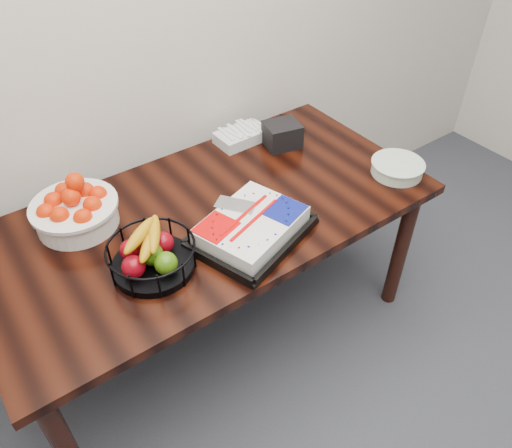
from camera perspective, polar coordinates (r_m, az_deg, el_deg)
table at (r=2.06m, az=-5.18°, el=-0.25°), size 1.80×0.90×0.75m
cake_tray at (r=1.85m, az=-0.55°, el=-0.41°), size 0.52×0.46×0.09m
tangerine_bowl at (r=1.99m, az=-20.10°, el=1.94°), size 0.33×0.33×0.21m
fruit_basket at (r=1.75m, az=-11.85°, el=-3.38°), size 0.31×0.31×0.16m
plate_stack at (r=2.26m, az=15.84°, el=6.19°), size 0.23×0.23×0.06m
fork_bag at (r=2.40m, az=-1.89°, el=9.99°), size 0.22×0.15×0.06m
napkin_box at (r=2.36m, az=3.01°, el=10.17°), size 0.18×0.17×0.11m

